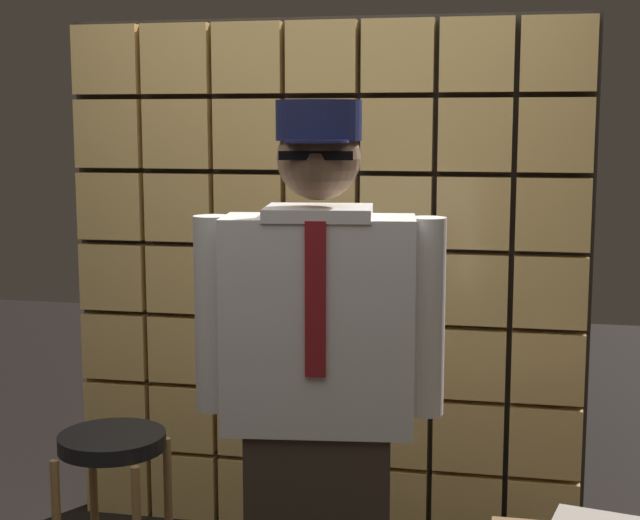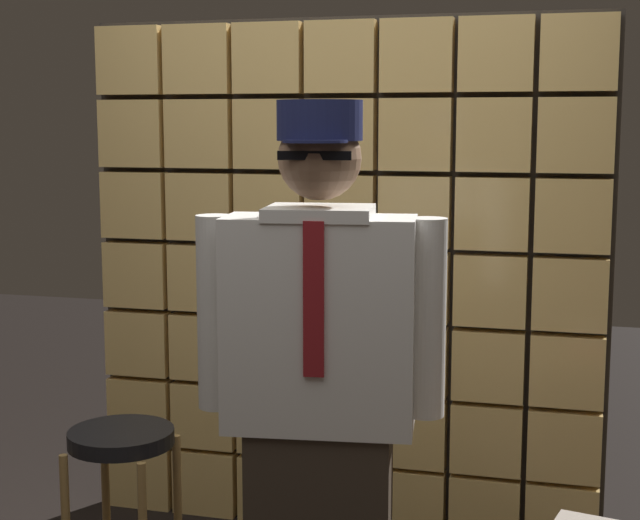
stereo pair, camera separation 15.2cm
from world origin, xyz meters
The scene contains 3 objects.
glass_block_wall centered at (0.00, 1.50, 1.05)m, with size 2.15×0.10×2.15m.
standing_person centered at (0.24, 0.27, 0.92)m, with size 0.71×0.33×1.77m.
bar_stool centered at (-0.46, 0.43, 0.55)m, with size 0.34×0.34×0.73m.
Camera 1 is at (0.77, -2.30, 1.71)m, focal length 53.71 mm.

